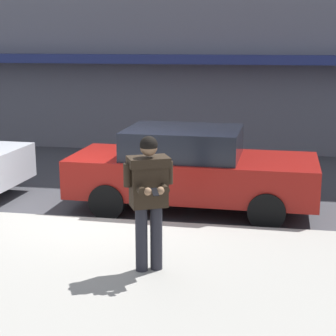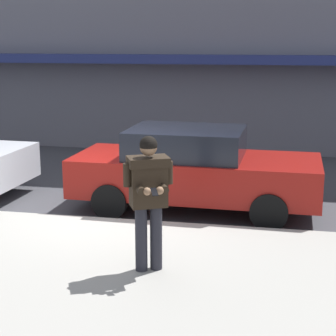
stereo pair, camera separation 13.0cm
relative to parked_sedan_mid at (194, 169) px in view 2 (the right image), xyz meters
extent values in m
plane|color=#3D3D42|center=(-1.44, -1.00, -0.79)|extent=(80.00, 80.00, 0.00)
cube|color=#99968E|center=(-0.44, -3.85, -0.72)|extent=(32.00, 5.30, 0.14)
cube|color=silver|center=(-0.44, -0.95, -0.79)|extent=(28.00, 0.12, 0.01)
cube|color=navy|center=(-0.44, 5.15, 1.81)|extent=(26.60, 0.70, 0.24)
cylinder|color=black|center=(-4.27, 0.83, -0.47)|extent=(0.65, 0.25, 0.64)
cube|color=maroon|center=(0.04, 0.00, -0.12)|extent=(4.55, 1.94, 0.70)
cube|color=black|center=(-0.14, 0.00, 0.49)|extent=(2.11, 1.69, 0.52)
cylinder|color=black|center=(1.46, 0.82, -0.47)|extent=(0.65, 0.24, 0.64)
cylinder|color=black|center=(1.41, -0.89, -0.47)|extent=(0.65, 0.24, 0.64)
cylinder|color=black|center=(-1.33, 0.89, -0.47)|extent=(0.65, 0.24, 0.64)
cylinder|color=black|center=(-1.38, -0.82, -0.47)|extent=(0.65, 0.24, 0.64)
cylinder|color=#23232B|center=(-0.02, -3.17, -0.21)|extent=(0.16, 0.16, 0.88)
cylinder|color=#23232B|center=(-0.20, -3.26, -0.21)|extent=(0.16, 0.16, 0.88)
cube|color=black|center=(-0.11, -3.21, 0.55)|extent=(0.54, 0.47, 0.64)
cube|color=black|center=(-0.11, -3.21, 0.82)|extent=(0.62, 0.53, 0.12)
cylinder|color=black|center=(0.14, -3.10, 0.66)|extent=(0.11, 0.11, 0.30)
cylinder|color=black|center=(0.10, -3.29, 0.51)|extent=(0.22, 0.31, 0.10)
sphere|color=#8C6647|center=(0.10, -3.45, 0.51)|extent=(0.10, 0.10, 0.10)
cylinder|color=black|center=(-0.35, -3.33, 0.66)|extent=(0.11, 0.11, 0.30)
cylinder|color=black|center=(-0.17, -3.42, 0.51)|extent=(0.22, 0.31, 0.10)
sphere|color=#8C6647|center=(-0.05, -3.52, 0.51)|extent=(0.10, 0.10, 0.10)
cube|color=black|center=(0.04, -3.52, 0.51)|extent=(0.13, 0.16, 0.07)
sphere|color=#8C6647|center=(-0.09, -3.24, 1.01)|extent=(0.22, 0.22, 0.22)
sphere|color=black|center=(-0.09, -3.24, 1.04)|extent=(0.23, 0.23, 0.23)
camera|label=1|loc=(1.37, -10.03, 2.34)|focal=60.00mm
camera|label=2|loc=(1.50, -10.01, 2.34)|focal=60.00mm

